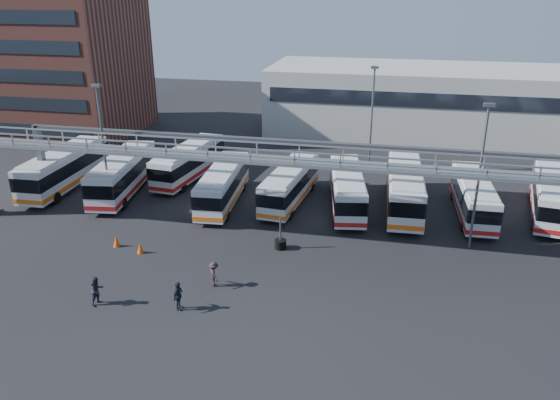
% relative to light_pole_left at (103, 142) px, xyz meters
% --- Properties ---
extents(ground, '(140.00, 140.00, 0.00)m').
position_rel_light_pole_left_xyz_m(ground, '(16.00, -8.00, -5.73)').
color(ground, black).
rests_on(ground, ground).
extents(gantry, '(51.40, 5.15, 7.10)m').
position_rel_light_pole_left_xyz_m(gantry, '(16.00, -2.13, -0.22)').
color(gantry, gray).
rests_on(gantry, ground).
extents(apartment_building, '(18.00, 15.00, 16.00)m').
position_rel_light_pole_left_xyz_m(apartment_building, '(-18.00, 22.00, 2.27)').
color(apartment_building, brown).
rests_on(apartment_building, ground).
extents(warehouse, '(42.00, 14.00, 8.00)m').
position_rel_light_pole_left_xyz_m(warehouse, '(28.00, 30.00, -1.73)').
color(warehouse, '#9E9E99').
rests_on(warehouse, ground).
extents(light_pole_left, '(0.70, 0.35, 10.21)m').
position_rel_light_pole_left_xyz_m(light_pole_left, '(0.00, 0.00, 0.00)').
color(light_pole_left, '#4C4F54').
rests_on(light_pole_left, ground).
extents(light_pole_mid, '(0.70, 0.35, 10.21)m').
position_rel_light_pole_left_xyz_m(light_pole_mid, '(28.00, -1.00, 0.00)').
color(light_pole_mid, '#4C4F54').
rests_on(light_pole_mid, ground).
extents(light_pole_back, '(0.70, 0.35, 10.21)m').
position_rel_light_pole_left_xyz_m(light_pole_back, '(20.00, 14.00, 0.00)').
color(light_pole_back, '#4C4F54').
rests_on(light_pole_back, ground).
extents(bus_0, '(3.00, 11.55, 3.49)m').
position_rel_light_pole_left_xyz_m(bus_0, '(-6.36, 3.71, -3.80)').
color(bus_0, silver).
rests_on(bus_0, ground).
extents(bus_1, '(4.11, 11.45, 3.40)m').
position_rel_light_pole_left_xyz_m(bus_1, '(-0.61, 3.57, -3.84)').
color(bus_1, silver).
rests_on(bus_1, ground).
extents(bus_2, '(3.66, 10.78, 3.21)m').
position_rel_light_pole_left_xyz_m(bus_2, '(3.63, 8.36, -3.95)').
color(bus_2, silver).
rests_on(bus_2, ground).
extents(bus_3, '(3.21, 10.50, 3.14)m').
position_rel_light_pole_left_xyz_m(bus_3, '(8.63, 3.14, -3.99)').
color(bus_3, silver).
rests_on(bus_3, ground).
extents(bus_4, '(3.35, 10.38, 3.10)m').
position_rel_light_pole_left_xyz_m(bus_4, '(14.04, 4.55, -4.01)').
color(bus_4, silver).
rests_on(bus_4, ground).
extents(bus_5, '(4.10, 10.77, 3.19)m').
position_rel_light_pole_left_xyz_m(bus_5, '(18.81, 4.39, -3.96)').
color(bus_5, silver).
rests_on(bus_5, ground).
extents(bus_6, '(3.08, 11.67, 3.52)m').
position_rel_light_pole_left_xyz_m(bus_6, '(23.38, 5.17, -3.78)').
color(bus_6, silver).
rests_on(bus_6, ground).
extents(bus_7, '(2.80, 10.25, 3.08)m').
position_rel_light_pole_left_xyz_m(bus_7, '(28.72, 4.94, -4.02)').
color(bus_7, silver).
rests_on(bus_7, ground).
extents(bus_8, '(4.30, 11.18, 3.31)m').
position_rel_light_pole_left_xyz_m(bus_8, '(34.69, 6.28, -3.89)').
color(bus_8, silver).
rests_on(bus_8, ground).
extents(pedestrian_b, '(0.93, 1.04, 1.76)m').
position_rel_light_pole_left_xyz_m(pedestrian_b, '(6.29, -13.13, -4.85)').
color(pedestrian_b, '#272330').
rests_on(pedestrian_b, ground).
extents(pedestrian_c, '(1.09, 1.19, 1.61)m').
position_rel_light_pole_left_xyz_m(pedestrian_c, '(12.20, -9.76, -4.92)').
color(pedestrian_c, '#2F1F22').
rests_on(pedestrian_c, ground).
extents(pedestrian_d, '(0.49, 1.05, 1.75)m').
position_rel_light_pole_left_xyz_m(pedestrian_d, '(11.06, -12.67, -4.85)').
color(pedestrian_d, '#1A232F').
rests_on(pedestrian_d, ground).
extents(cone_left, '(0.65, 0.65, 0.78)m').
position_rel_light_pole_left_xyz_m(cone_left, '(3.72, -6.12, -5.34)').
color(cone_left, '#E04B0C').
rests_on(cone_left, ground).
extents(cone_right, '(0.62, 0.62, 0.75)m').
position_rel_light_pole_left_xyz_m(cone_right, '(5.81, -6.69, -5.35)').
color(cone_right, '#E04B0C').
rests_on(cone_right, ground).
extents(tire_stack, '(0.82, 0.82, 2.35)m').
position_rel_light_pole_left_xyz_m(tire_stack, '(15.07, -3.95, -5.33)').
color(tire_stack, black).
rests_on(tire_stack, ground).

